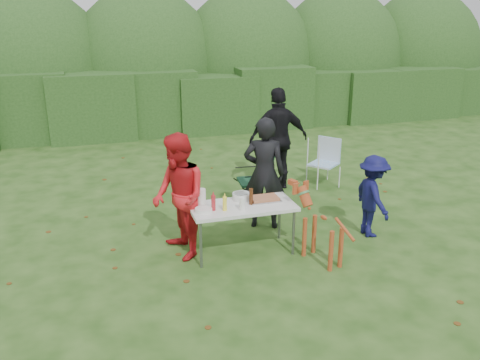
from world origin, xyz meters
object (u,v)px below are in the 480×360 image
object	(u,v)px
mustard_bottle	(225,204)
paper_towel_roll	(202,198)
person_cook	(264,173)
person_black_puffy	(278,139)
beer_bottle	(251,196)
child	(373,196)
ketchup_bottle	(213,203)
dog	(323,228)
camping_chair	(254,178)
folding_table	(243,209)
person_red_jacket	(179,197)
lawn_chair	(323,162)

from	to	relation	value
mustard_bottle	paper_towel_roll	xyz separation A→B (m)	(-0.27, 0.24, 0.03)
person_cook	person_black_puffy	world-z (taller)	person_black_puffy
beer_bottle	paper_towel_roll	xyz separation A→B (m)	(-0.69, 0.13, 0.01)
child	ketchup_bottle	bearing A→B (deg)	93.03
dog	camping_chair	distance (m)	2.35
camping_chair	mustard_bottle	distance (m)	2.17
ketchup_bottle	paper_towel_roll	size ratio (longest dim) A/B	0.85
child	mustard_bottle	world-z (taller)	child
folding_table	person_red_jacket	distance (m)	0.92
lawn_chair	ketchup_bottle	distance (m)	3.78
person_red_jacket	camping_chair	world-z (taller)	person_red_jacket
folding_table	ketchup_bottle	distance (m)	0.48
dog	child	bearing A→B (deg)	-80.17
person_cook	child	xyz separation A→B (m)	(1.49, -0.81, -0.26)
person_black_puffy	mustard_bottle	distance (m)	3.16
mustard_bottle	beer_bottle	bearing A→B (deg)	15.20
person_red_jacket	paper_towel_roll	xyz separation A→B (m)	(0.31, -0.05, -0.03)
lawn_chair	mustard_bottle	world-z (taller)	lawn_chair
person_red_jacket	paper_towel_roll	distance (m)	0.32
person_cook	mustard_bottle	bearing A→B (deg)	68.44
child	ketchup_bottle	distance (m)	2.55
lawn_chair	ketchup_bottle	xyz separation A→B (m)	(-2.86, -2.44, 0.38)
lawn_chair	paper_towel_roll	bearing A→B (deg)	-1.72
folding_table	dog	size ratio (longest dim) A/B	1.40
child	paper_towel_roll	bearing A→B (deg)	88.87
person_cook	person_black_puffy	xyz separation A→B (m)	(0.88, 1.69, 0.08)
person_black_puffy	child	size ratio (longest dim) A/B	1.53
person_black_puffy	beer_bottle	world-z (taller)	person_black_puffy
child	lawn_chair	xyz separation A→B (m)	(0.32, 2.38, -0.17)
person_black_puffy	child	distance (m)	2.59
lawn_chair	paper_towel_roll	distance (m)	3.76
mustard_bottle	person_cook	bearing A→B (deg)	45.54
folding_table	dog	distance (m)	1.17
child	lawn_chair	distance (m)	2.41
lawn_chair	dog	bearing A→B (deg)	25.49
child	beer_bottle	world-z (taller)	child
child	person_black_puffy	bearing A→B (deg)	15.37
mustard_bottle	ketchup_bottle	size ratio (longest dim) A/B	0.91
lawn_chair	ketchup_bottle	size ratio (longest dim) A/B	4.30
beer_bottle	person_cook	bearing A→B (deg)	59.06
person_red_jacket	ketchup_bottle	size ratio (longest dim) A/B	8.17
person_cook	ketchup_bottle	world-z (taller)	person_cook
lawn_chair	mustard_bottle	xyz separation A→B (m)	(-2.72, -2.49, 0.37)
ketchup_bottle	camping_chair	bearing A→B (deg)	56.54
person_black_puffy	camping_chair	distance (m)	1.15
folding_table	ketchup_bottle	size ratio (longest dim) A/B	6.82
camping_chair	lawn_chair	world-z (taller)	camping_chair
mustard_bottle	beer_bottle	distance (m)	0.43
person_cook	lawn_chair	world-z (taller)	person_cook
child	camping_chair	bearing A→B (deg)	39.08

